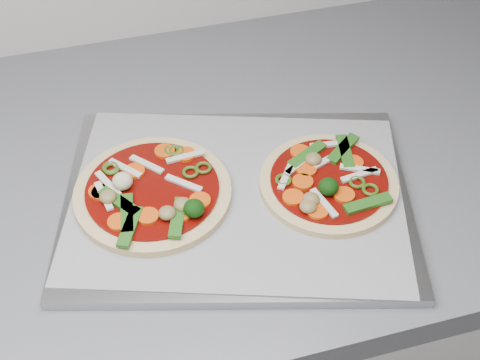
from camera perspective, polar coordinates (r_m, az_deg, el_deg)
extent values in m
cube|color=#99989E|center=(0.80, -0.24, -1.66)|extent=(0.47, 0.40, 0.01)
cube|color=#98989D|center=(0.79, -0.24, -1.28)|extent=(0.46, 0.39, 0.00)
cylinder|color=#DAC17B|center=(0.79, -7.45, -1.10)|extent=(0.19, 0.19, 0.01)
cylinder|color=#680A09|center=(0.79, -7.49, -0.76)|extent=(0.16, 0.16, 0.00)
torus|color=#334E12|center=(0.80, -3.15, 1.04)|extent=(0.03, 0.03, 0.00)
torus|color=#334E12|center=(0.80, -4.24, 0.67)|extent=(0.03, 0.03, 0.00)
cylinder|color=#E65002|center=(0.79, -11.69, -1.06)|extent=(0.03, 0.03, 0.00)
cylinder|color=#E65002|center=(0.81, -8.98, 0.75)|extent=(0.04, 0.04, 0.00)
cylinder|color=#E65002|center=(0.76, -10.32, -3.54)|extent=(0.03, 0.03, 0.00)
cube|color=beige|center=(0.80, -11.20, -0.32)|extent=(0.03, 0.05, 0.00)
ellipsoid|color=olive|center=(0.76, -4.92, -2.09)|extent=(0.02, 0.02, 0.01)
cylinder|color=#E65002|center=(0.77, -3.45, -1.76)|extent=(0.03, 0.03, 0.00)
ellipsoid|color=beige|center=(0.79, -9.99, -0.10)|extent=(0.03, 0.03, 0.02)
cylinder|color=#E65002|center=(0.76, -7.86, -3.07)|extent=(0.04, 0.04, 0.00)
cylinder|color=#E65002|center=(0.82, -4.67, 2.19)|extent=(0.03, 0.03, 0.00)
torus|color=#334E12|center=(0.82, -11.01, 1.07)|extent=(0.03, 0.03, 0.00)
cube|color=#24611B|center=(0.75, -9.37, -3.95)|extent=(0.04, 0.06, 0.00)
ellipsoid|color=olive|center=(0.78, -11.20, -1.42)|extent=(0.03, 0.03, 0.01)
cylinder|color=#E65002|center=(0.83, -6.45, 2.46)|extent=(0.03, 0.03, 0.00)
ellipsoid|color=olive|center=(0.75, -6.24, -2.82)|extent=(0.02, 0.02, 0.01)
torus|color=#334E12|center=(0.83, -5.86, 2.52)|extent=(0.03, 0.03, 0.00)
cube|color=#24611B|center=(0.75, -5.32, -3.20)|extent=(0.03, 0.06, 0.00)
cylinder|color=#E65002|center=(0.79, -11.21, -0.94)|extent=(0.03, 0.03, 0.00)
torus|color=#334E12|center=(0.81, -10.90, 0.94)|extent=(0.02, 0.02, 0.00)
torus|color=#334E12|center=(0.83, -5.44, 2.47)|extent=(0.03, 0.03, 0.00)
cube|color=beige|center=(0.81, -7.97, 1.32)|extent=(0.04, 0.04, 0.00)
cube|color=#24611B|center=(0.78, -10.27, -1.84)|extent=(0.04, 0.06, 0.00)
ellipsoid|color=#0B3909|center=(0.75, -3.95, -2.43)|extent=(0.03, 0.03, 0.02)
cube|color=beige|center=(0.79, -4.83, -0.29)|extent=(0.04, 0.04, 0.00)
cube|color=beige|center=(0.82, -4.69, 1.99)|extent=(0.05, 0.01, 0.00)
cube|color=beige|center=(0.79, -11.55, -1.35)|extent=(0.02, 0.05, 0.00)
cube|color=beige|center=(0.81, -9.78, 0.98)|extent=(0.04, 0.04, 0.00)
cube|color=#24611B|center=(0.76, -9.62, -2.84)|extent=(0.02, 0.06, 0.00)
cylinder|color=#E65002|center=(0.75, -5.09, -2.87)|extent=(0.03, 0.03, 0.00)
cylinder|color=#E65002|center=(0.79, -11.93, -0.97)|extent=(0.03, 0.03, 0.00)
cylinder|color=#DAC17B|center=(0.81, 7.56, -0.28)|extent=(0.21, 0.21, 0.01)
cylinder|color=#680A09|center=(0.80, 7.60, 0.02)|extent=(0.18, 0.18, 0.00)
cube|color=beige|center=(0.81, 10.20, 0.91)|extent=(0.05, 0.03, 0.00)
torus|color=#334E12|center=(0.80, 9.95, -0.18)|extent=(0.02, 0.02, 0.00)
cylinder|color=#E65002|center=(0.77, 4.55, -1.48)|extent=(0.04, 0.04, 0.00)
cube|color=#24611B|center=(0.78, 10.86, -1.98)|extent=(0.06, 0.02, 0.00)
cylinder|color=#E65002|center=(0.82, 9.63, 1.46)|extent=(0.03, 0.03, 0.00)
cube|color=beige|center=(0.77, 7.18, -1.97)|extent=(0.02, 0.05, 0.00)
cube|color=beige|center=(0.84, 7.60, 3.03)|extent=(0.05, 0.01, 0.00)
cube|color=beige|center=(0.81, 5.11, 1.40)|extent=(0.05, 0.03, 0.00)
cube|color=beige|center=(0.82, 7.57, 1.78)|extent=(0.05, 0.02, 0.00)
cylinder|color=#E65002|center=(0.83, 5.16, 2.40)|extent=(0.03, 0.03, 0.00)
ellipsoid|color=olive|center=(0.76, 5.84, -2.24)|extent=(0.03, 0.03, 0.01)
torus|color=#334E12|center=(0.79, 3.73, 0.01)|extent=(0.03, 0.03, 0.00)
cylinder|color=#E65002|center=(0.81, 5.67, 0.91)|extent=(0.03, 0.03, 0.00)
cylinder|color=#E65002|center=(0.78, 8.88, -1.27)|extent=(0.03, 0.03, 0.00)
cube|color=beige|center=(0.81, 10.16, 0.43)|extent=(0.05, 0.01, 0.00)
cylinder|color=#E65002|center=(0.79, 5.37, -0.16)|extent=(0.03, 0.03, 0.00)
cube|color=#24611B|center=(0.84, 8.79, 2.67)|extent=(0.05, 0.05, 0.00)
cylinder|color=#E65002|center=(0.76, 6.64, -2.63)|extent=(0.04, 0.04, 0.00)
torus|color=#334E12|center=(0.79, 11.07, -0.82)|extent=(0.03, 0.03, 0.00)
cube|color=beige|center=(0.80, 3.99, 0.41)|extent=(0.03, 0.04, 0.00)
cube|color=#24611B|center=(0.82, 5.76, 2.16)|extent=(0.06, 0.04, 0.00)
ellipsoid|color=olive|center=(0.81, 6.30, 1.78)|extent=(0.03, 0.03, 0.01)
ellipsoid|color=olive|center=(0.77, 6.08, -1.64)|extent=(0.02, 0.02, 0.01)
ellipsoid|color=#0B3909|center=(0.78, 7.56, -0.56)|extent=(0.03, 0.03, 0.02)
cube|color=#24611B|center=(0.83, 8.96, 2.40)|extent=(0.03, 0.06, 0.00)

